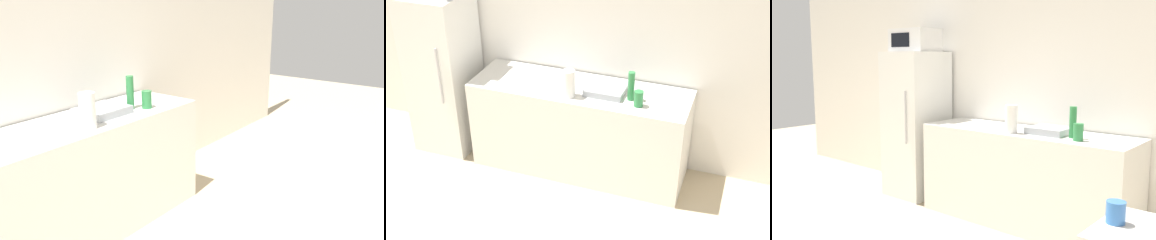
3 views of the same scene
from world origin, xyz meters
TOP-DOWN VIEW (x-y plane):
  - wall_back at (0.00, 3.22)m, footprint 8.00×0.06m
  - counter at (0.21, 2.86)m, footprint 2.07×0.64m
  - sink_basin at (0.47, 2.86)m, footprint 0.35×0.32m
  - bottle_tall at (0.71, 2.80)m, footprint 0.06×0.06m
  - bottle_short at (0.81, 2.71)m, footprint 0.08×0.08m
  - paper_towel_roll at (0.17, 2.67)m, footprint 0.11×0.11m

SIDE VIEW (x-z plane):
  - counter at x=0.21m, z-range 0.00..0.91m
  - sink_basin at x=0.47m, z-range 0.91..0.97m
  - bottle_short at x=0.81m, z-range 0.91..1.05m
  - paper_towel_roll at x=0.17m, z-range 0.91..1.16m
  - bottle_tall at x=0.71m, z-range 0.91..1.18m
  - wall_back at x=0.00m, z-range 0.00..2.60m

